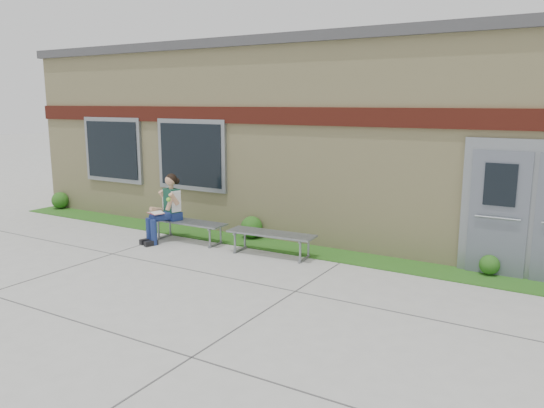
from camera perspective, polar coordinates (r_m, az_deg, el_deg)
The scene contains 9 objects.
ground at distance 8.40m, azimuth -5.23°, elevation -9.16°, with size 80.00×80.00×0.00m, color #9E9E99.
grass_strip at distance 10.50m, azimuth 3.16°, elevation -4.93°, with size 16.00×0.80×0.02m, color #2C5115.
school_building at distance 13.22m, azimuth 10.16°, elevation 7.41°, with size 16.20×6.22×4.20m.
bench_left at distance 11.18m, azimuth -8.92°, elevation -2.34°, with size 1.69×0.49×0.44m.
bench_right at distance 10.05m, azimuth -0.09°, elevation -3.67°, with size 1.74×0.59×0.45m.
girl at distance 11.22m, azimuth -11.36°, elevation -0.36°, with size 0.59×0.94×1.42m.
shrub_west at distance 15.52m, azimuth -21.83°, elevation 0.37°, with size 0.45×0.45×0.45m, color #2C5115.
shrub_mid at distance 11.30m, azimuth -2.21°, elevation -2.50°, with size 0.47×0.47×0.47m, color #2C5115.
shrub_east at distance 9.67m, azimuth 22.35°, elevation -6.07°, with size 0.34×0.34×0.34m, color #2C5115.
Camera 1 is at (4.67, -6.35, 2.88)m, focal length 35.00 mm.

